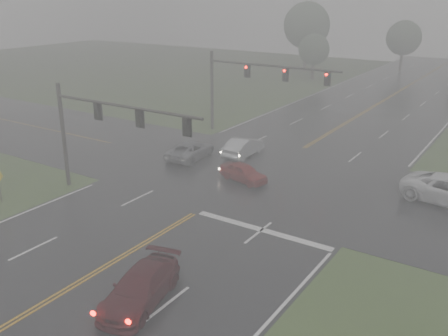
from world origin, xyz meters
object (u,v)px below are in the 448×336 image
Objects in this scene: car_grey at (191,158)px; signal_gantry_far at (248,79)px; sedan_silver at (243,156)px; sedan_red at (243,181)px; signal_gantry_near at (99,122)px; sedan_maroon at (141,302)px.

signal_gantry_far reaches higher than car_grey.
sedan_silver is 0.94× the size of car_grey.
sedan_red is 5.75m from sedan_silver.
sedan_silver reaches higher than car_grey.
car_grey is (-3.20, -2.89, 0.00)m from sedan_silver.
signal_gantry_near is (-6.32, -7.22, 4.96)m from sedan_red.
sedan_silver reaches higher than sedan_maroon.
signal_gantry_far is (-5.92, 10.52, 5.23)m from sedan_red.
signal_gantry_far reaches higher than sedan_maroon.
car_grey is at bearing 89.06° from signal_gantry_near.
signal_gantry_near reaches higher than sedan_maroon.
signal_gantry_near is (-10.11, 7.73, 4.96)m from sedan_maroon.
sedan_maroon is 19.70m from car_grey.
sedan_maroon is 1.09× the size of sedan_silver.
sedan_maroon is at bearing -37.41° from signal_gantry_near.
car_grey is at bearing 40.14° from sedan_silver.
sedan_maroon is 15.42m from sedan_red.
signal_gantry_near reaches higher than sedan_red.
signal_gantry_far is at bearing 88.71° from signal_gantry_near.
sedan_red is 13.16m from signal_gantry_far.
sedan_maroon is at bearing -152.88° from sedan_red.
sedan_silver is 0.36× the size of signal_gantry_far.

